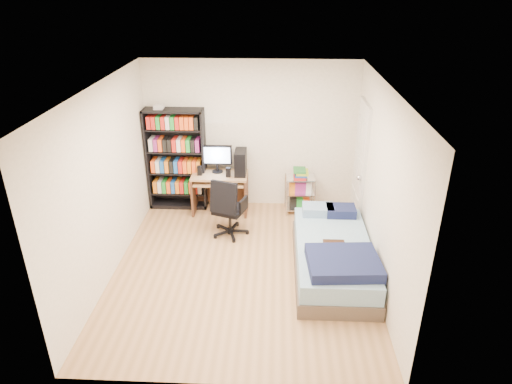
{
  "coord_description": "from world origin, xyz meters",
  "views": [
    {
      "loc": [
        0.43,
        -5.24,
        3.67
      ],
      "look_at": [
        0.16,
        0.4,
        0.98
      ],
      "focal_mm": 32.0,
      "sensor_mm": 36.0,
      "label": 1
    }
  ],
  "objects_px": {
    "office_chair": "(229,217)",
    "bed": "(333,256)",
    "computer_desk": "(226,177)",
    "media_shelf": "(177,158)"
  },
  "relations": [
    {
      "from": "computer_desk",
      "to": "office_chair",
      "type": "relative_size",
      "value": 1.21
    },
    {
      "from": "office_chair",
      "to": "bed",
      "type": "relative_size",
      "value": 0.47
    },
    {
      "from": "media_shelf",
      "to": "computer_desk",
      "type": "xyz_separation_m",
      "value": [
        0.83,
        -0.13,
        -0.26
      ]
    },
    {
      "from": "media_shelf",
      "to": "bed",
      "type": "bearing_deg",
      "value": -37.1
    },
    {
      "from": "office_chair",
      "to": "bed",
      "type": "distance_m",
      "value": 1.76
    },
    {
      "from": "office_chair",
      "to": "bed",
      "type": "height_order",
      "value": "office_chair"
    },
    {
      "from": "office_chair",
      "to": "bed",
      "type": "xyz_separation_m",
      "value": [
        1.5,
        -0.91,
        -0.05
      ]
    },
    {
      "from": "computer_desk",
      "to": "media_shelf",
      "type": "bearing_deg",
      "value": 171.24
    },
    {
      "from": "media_shelf",
      "to": "bed",
      "type": "xyz_separation_m",
      "value": [
        2.47,
        -1.87,
        -0.63
      ]
    },
    {
      "from": "media_shelf",
      "to": "bed",
      "type": "relative_size",
      "value": 0.88
    }
  ]
}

